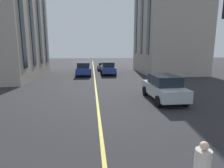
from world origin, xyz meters
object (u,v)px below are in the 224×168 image
at_px(car_silver_mid, 164,87).
at_px(car_green_far, 84,65).
at_px(car_grey_trailing, 103,66).
at_px(car_blue_parked_a, 84,69).
at_px(car_blue_parked_b, 108,68).

xyz_separation_m(car_silver_mid, car_green_far, (23.36, 6.64, -0.27)).
bearing_deg(car_green_far, car_grey_trailing, -126.53).
bearing_deg(car_blue_parked_a, car_green_far, 1.44).
height_order(car_grey_trailing, car_blue_parked_a, car_blue_parked_a).
height_order(car_silver_mid, car_green_far, car_silver_mid).
height_order(car_green_far, car_blue_parked_b, car_blue_parked_b).
xyz_separation_m(car_blue_parked_a, car_blue_parked_b, (0.69, -3.57, 0.00)).
distance_m(car_green_far, car_blue_parked_a, 9.37).
xyz_separation_m(car_green_far, car_blue_parked_a, (-9.36, -0.24, 0.27)).
bearing_deg(car_silver_mid, car_green_far, 15.87).
relative_size(car_grey_trailing, car_blue_parked_a, 0.94).
distance_m(car_silver_mid, car_blue_parked_a, 15.40).
relative_size(car_green_far, car_blue_parked_b, 0.94).
height_order(car_silver_mid, car_blue_parked_b, same).
relative_size(car_grey_trailing, car_blue_parked_b, 0.94).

